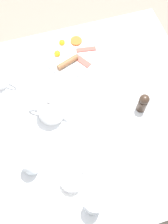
% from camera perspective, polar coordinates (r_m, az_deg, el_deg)
% --- Properties ---
extents(ground_plane, '(8.00, 8.00, 0.00)m').
position_cam_1_polar(ground_plane, '(1.92, -0.00, -10.42)').
color(ground_plane, gray).
extents(table, '(1.04, 1.11, 0.78)m').
position_cam_1_polar(table, '(1.25, -0.00, -1.80)').
color(table, silver).
rests_on(table, ground_plane).
extents(breakfast_plate, '(0.29, 0.29, 0.04)m').
position_cam_1_polar(breakfast_plate, '(1.36, -2.82, 12.67)').
color(breakfast_plate, white).
rests_on(breakfast_plate, table).
extents(teapot_near, '(0.12, 0.19, 0.13)m').
position_cam_1_polar(teapot_near, '(1.15, -7.35, 0.80)').
color(teapot_near, white).
rests_on(teapot_near, table).
extents(teacup_with_saucer_left, '(0.13, 0.13, 0.06)m').
position_cam_1_polar(teacup_with_saucer_left, '(1.07, -2.67, -14.88)').
color(teacup_with_saucer_left, white).
rests_on(teacup_with_saucer_left, table).
extents(water_glass_tall, '(0.07, 0.07, 0.13)m').
position_cam_1_polar(water_glass_tall, '(1.01, 2.06, -19.39)').
color(water_glass_tall, white).
rests_on(water_glass_tall, table).
extents(water_glass_short, '(0.07, 0.07, 0.12)m').
position_cam_1_polar(water_glass_short, '(1.07, -11.72, -10.97)').
color(water_glass_short, white).
rests_on(water_glass_short, table).
extents(salt_grinder, '(0.05, 0.05, 0.11)m').
position_cam_1_polar(salt_grinder, '(1.18, 12.72, 2.00)').
color(salt_grinder, '#38281E').
rests_on(salt_grinder, table).
extents(fork_by_plate, '(0.16, 0.09, 0.00)m').
position_cam_1_polar(fork_by_plate, '(1.35, 11.99, 9.92)').
color(fork_by_plate, silver).
rests_on(fork_by_plate, table).
extents(knife_by_plate, '(0.03, 0.22, 0.00)m').
position_cam_1_polar(knife_by_plate, '(1.23, 5.43, 3.44)').
color(knife_by_plate, silver).
rests_on(knife_by_plate, table).
extents(spoon_for_tea, '(0.13, 0.10, 0.00)m').
position_cam_1_polar(spoon_for_tea, '(1.46, 8.64, 15.92)').
color(spoon_for_tea, silver).
rests_on(spoon_for_tea, table).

